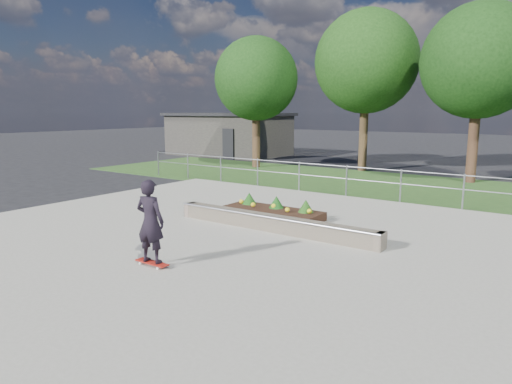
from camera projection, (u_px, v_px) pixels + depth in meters
ground at (213, 246)px, 10.82m from camera, size 120.00×120.00×0.00m
grass_verge at (380, 185)px, 19.64m from camera, size 30.00×8.00×0.02m
concrete_slab at (212, 244)px, 10.82m from camera, size 15.00×15.00×0.06m
fence at (347, 177)px, 16.70m from camera, size 20.06×0.06×1.20m
building at (229, 134)px, 32.98m from camera, size 8.40×5.40×3.00m
tree_far_left at (256, 79)px, 24.96m from camera, size 4.55×4.55×7.15m
tree_mid_left at (366, 62)px, 23.28m from camera, size 5.25×5.25×8.25m
tree_mid_right at (480, 61)px, 19.40m from camera, size 4.90×4.90×7.70m
grind_ledge at (272, 223)px, 11.92m from camera, size 6.00×0.44×0.43m
planter_bed at (273, 211)px, 13.42m from camera, size 3.00×1.20×0.61m
skateboarder at (150, 222)px, 9.08m from camera, size 0.80×0.52×1.78m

